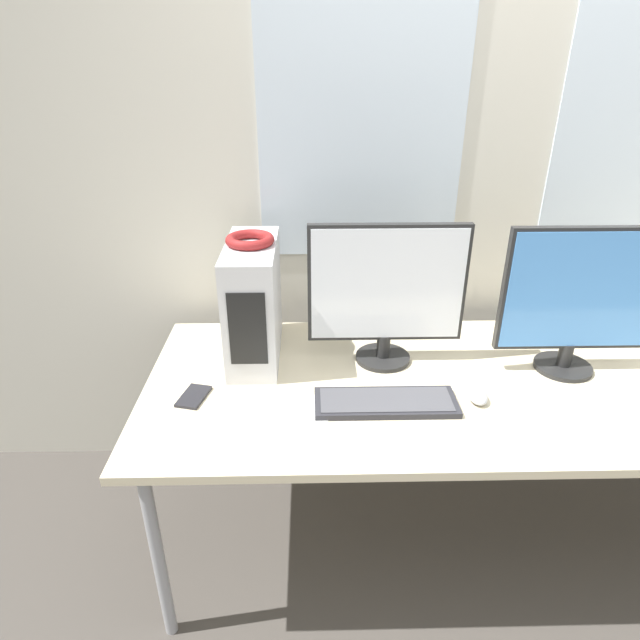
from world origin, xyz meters
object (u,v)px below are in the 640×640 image
at_px(monitor_main, 387,292).
at_px(monitor_right_near, 579,298).
at_px(mouse, 477,395).
at_px(cell_phone, 194,396).
at_px(keyboard, 386,402).
at_px(pc_tower, 254,302).
at_px(headphones, 250,240).

bearing_deg(monitor_main, monitor_right_near, -6.98).
distance_m(mouse, cell_phone, 0.90).
xyz_separation_m(monitor_right_near, cell_phone, (-1.26, -0.15, -0.27)).
height_order(monitor_main, keyboard, monitor_main).
height_order(keyboard, mouse, mouse).
bearing_deg(pc_tower, mouse, -23.45).
relative_size(mouse, cell_phone, 0.71).
height_order(pc_tower, cell_phone, pc_tower).
bearing_deg(monitor_right_near, cell_phone, -173.24).
distance_m(keyboard, mouse, 0.29).
bearing_deg(keyboard, monitor_right_near, 17.48).
distance_m(headphones, cell_phone, 0.54).
relative_size(monitor_main, mouse, 5.41).
height_order(monitor_main, mouse, monitor_main).
relative_size(monitor_main, cell_phone, 3.81).
height_order(monitor_main, monitor_right_near, monitor_right_near).
bearing_deg(monitor_main, mouse, -44.05).
height_order(pc_tower, monitor_main, monitor_main).
height_order(headphones, monitor_main, monitor_main).
relative_size(pc_tower, keyboard, 0.97).
bearing_deg(mouse, headphones, 156.49).
bearing_deg(monitor_right_near, headphones, 172.97).
xyz_separation_m(monitor_main, keyboard, (-0.03, -0.28, -0.26)).
bearing_deg(mouse, cell_phone, 177.91).
relative_size(monitor_right_near, mouse, 5.20).
bearing_deg(cell_phone, mouse, 11.99).
xyz_separation_m(monitor_main, monitor_right_near, (0.62, -0.08, 0.00)).
bearing_deg(pc_tower, monitor_main, -7.00).
xyz_separation_m(pc_tower, cell_phone, (-0.18, -0.28, -0.20)).
height_order(mouse, cell_phone, mouse).
bearing_deg(headphones, pc_tower, -90.00).
bearing_deg(mouse, monitor_right_near, 27.18).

